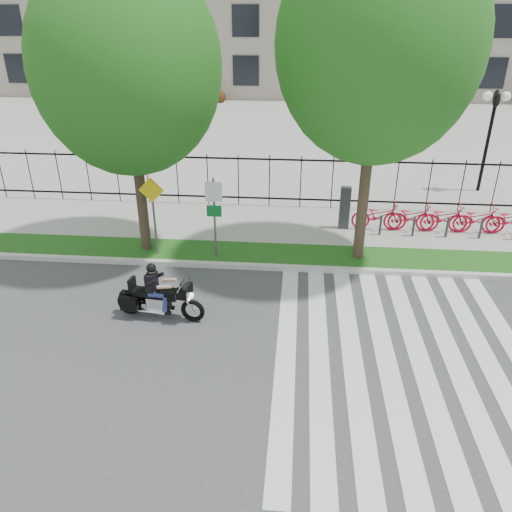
{
  "coord_description": "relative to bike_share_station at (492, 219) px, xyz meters",
  "views": [
    {
      "loc": [
        2.35,
        -9.23,
        7.03
      ],
      "look_at": [
        1.24,
        3.0,
        0.98
      ],
      "focal_mm": 35.0,
      "sensor_mm": 36.0,
      "label": 1
    }
  ],
  "objects": [
    {
      "name": "grass_verge",
      "position": [
        -8.94,
        -2.25,
        -0.57
      ],
      "size": [
        60.0,
        1.5,
        0.15
      ],
      "primitive_type": "cube",
      "color": "#174812",
      "rests_on": "ground"
    },
    {
      "name": "crosswalk_stripes",
      "position": [
        -4.11,
        -7.2,
        -0.64
      ],
      "size": [
        5.7,
        8.0,
        0.01
      ],
      "primitive_type": null,
      "color": "silver",
      "rests_on": "ground"
    },
    {
      "name": "sign_pole_warning",
      "position": [
        -10.96,
        -2.62,
        1.09
      ],
      "size": [
        0.78,
        0.09,
        2.49
      ],
      "color": "#59595B",
      "rests_on": "grass_verge"
    },
    {
      "name": "bike_share_station",
      "position": [
        0.0,
        0.0,
        0.0
      ],
      "size": [
        10.02,
        0.87,
        1.5
      ],
      "color": "#2D2D33",
      "rests_on": "sidewalk"
    },
    {
      "name": "street_tree_2",
      "position": [
        -4.68,
        -2.25,
        5.58
      ],
      "size": [
        5.41,
        5.41,
        9.2
      ],
      "color": "#33271C",
      "rests_on": "grass_verge"
    },
    {
      "name": "ground",
      "position": [
        -8.94,
        -7.2,
        -0.65
      ],
      "size": [
        120.0,
        120.0,
        0.0
      ],
      "primitive_type": "plane",
      "color": "#3E3E40",
      "rests_on": "ground"
    },
    {
      "name": "lamp_post_right",
      "position": [
        1.06,
        4.8,
        2.56
      ],
      "size": [
        1.06,
        0.7,
        4.25
      ],
      "color": "black",
      "rests_on": "ground"
    },
    {
      "name": "motorcycle_rider",
      "position": [
        -9.98,
        -5.94,
        -0.04
      ],
      "size": [
        2.35,
        0.82,
        1.81
      ],
      "color": "black",
      "rests_on": "ground"
    },
    {
      "name": "street_tree_1",
      "position": [
        -11.42,
        -2.25,
        5.01
      ],
      "size": [
        5.25,
        5.25,
        8.53
      ],
      "color": "#33271C",
      "rests_on": "grass_verge"
    },
    {
      "name": "plaza",
      "position": [
        -8.94,
        17.8,
        -0.6
      ],
      "size": [
        80.0,
        34.0,
        0.1
      ],
      "primitive_type": "cube",
      "color": "#ACA8A0",
      "rests_on": "ground"
    },
    {
      "name": "sign_pole_regulatory",
      "position": [
        -9.09,
        -2.62,
        1.09
      ],
      "size": [
        0.5,
        0.09,
        2.5
      ],
      "color": "#59595B",
      "rests_on": "grass_verge"
    },
    {
      "name": "sidewalk",
      "position": [
        -8.94,
        0.25,
        -0.57
      ],
      "size": [
        60.0,
        3.5,
        0.15
      ],
      "primitive_type": "cube",
      "color": "#ACA8A0",
      "rests_on": "ground"
    },
    {
      "name": "curb",
      "position": [
        -8.94,
        -3.1,
        -0.57
      ],
      "size": [
        60.0,
        0.2,
        0.15
      ],
      "primitive_type": "cube",
      "color": "beige",
      "rests_on": "ground"
    },
    {
      "name": "iron_fence",
      "position": [
        -8.94,
        2.0,
        0.5
      ],
      "size": [
        30.0,
        0.06,
        2.0
      ],
      "primitive_type": null,
      "color": "black",
      "rests_on": "sidewalk"
    }
  ]
}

